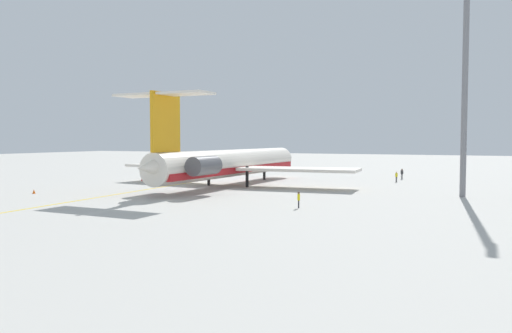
{
  "coord_description": "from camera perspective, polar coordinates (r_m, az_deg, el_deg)",
  "views": [
    {
      "loc": [
        72.56,
        46.17,
        6.97
      ],
      "look_at": [
        5.61,
        15.73,
        2.94
      ],
      "focal_mm": 35.45,
      "sensor_mm": 36.0,
      "label": 1
    }
  ],
  "objects": [
    {
      "name": "taxiway_centreline",
      "position": [
        79.79,
        -8.14,
        -1.91
      ],
      "size": [
        100.5,
        4.77,
        0.01
      ],
      "primitive_type": "cube",
      "rotation": [
        0.0,
        0.0,
        3.19
      ],
      "color": "gold",
      "rests_on": "ground"
    },
    {
      "name": "light_mast",
      "position": [
        65.84,
        22.55,
        10.61
      ],
      "size": [
        4.0,
        0.7,
        29.14
      ],
      "color": "slate",
      "rests_on": "ground"
    },
    {
      "name": "ground_crew_near_tail",
      "position": [
        84.45,
        15.56,
        -0.98
      ],
      "size": [
        0.3,
        0.35,
        1.7
      ],
      "rotation": [
        0.0,
        0.0,
        3.83
      ],
      "color": "black",
      "rests_on": "ground"
    },
    {
      "name": "safety_cone_nose",
      "position": [
        70.26,
        -23.78,
        -2.6
      ],
      "size": [
        0.4,
        0.4,
        0.55
      ],
      "primitive_type": "cone",
      "color": "#EA590F",
      "rests_on": "ground"
    },
    {
      "name": "main_jetliner",
      "position": [
        74.32,
        -3.22,
        0.39
      ],
      "size": [
        42.94,
        38.21,
        12.52
      ],
      "rotation": [
        0.0,
        0.0,
        3.12
      ],
      "color": "silver",
      "rests_on": "ground"
    },
    {
      "name": "ground_crew_portside",
      "position": [
        90.63,
        16.15,
        -0.67
      ],
      "size": [
        0.29,
        0.46,
        1.82
      ],
      "rotation": [
        0.0,
        0.0,
        3.1
      ],
      "color": "black",
      "rests_on": "ground"
    },
    {
      "name": "ground_crew_near_nose",
      "position": [
        51.03,
        4.84,
        -3.54
      ],
      "size": [
        0.42,
        0.27,
        1.66
      ],
      "rotation": [
        0.0,
        0.0,
        1.63
      ],
      "color": "black",
      "rests_on": "ground"
    },
    {
      "name": "ground",
      "position": [
        86.29,
        -7.99,
        -1.53
      ],
      "size": [
        315.24,
        315.24,
        0.0
      ],
      "primitive_type": "plane",
      "color": "#B7B5AD"
    }
  ]
}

